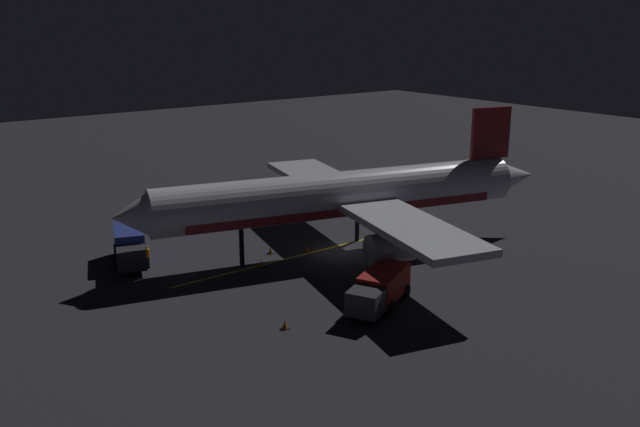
{
  "coord_description": "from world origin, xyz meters",
  "views": [
    {
      "loc": [
        -39.55,
        31.69,
        17.62
      ],
      "look_at": [
        0.0,
        2.0,
        3.5
      ],
      "focal_mm": 38.43,
      "sensor_mm": 36.0,
      "label": 1
    }
  ],
  "objects_px": {
    "baggage_truck": "(130,246)",
    "ground_crew_worker": "(147,257)",
    "traffic_cone_near_left": "(261,264)",
    "traffic_cone_far": "(285,325)",
    "catering_truck": "(380,289)",
    "airliner": "(348,196)",
    "traffic_cone_under_wing": "(271,251)",
    "traffic_cone_near_right": "(307,249)"
  },
  "relations": [
    {
      "from": "baggage_truck",
      "to": "traffic_cone_near_left",
      "type": "distance_m",
      "value": 9.95
    },
    {
      "from": "traffic_cone_near_right",
      "to": "traffic_cone_far",
      "type": "relative_size",
      "value": 1.0
    },
    {
      "from": "airliner",
      "to": "catering_truck",
      "type": "relative_size",
      "value": 5.5
    },
    {
      "from": "airliner",
      "to": "catering_truck",
      "type": "height_order",
      "value": "airliner"
    },
    {
      "from": "traffic_cone_far",
      "to": "catering_truck",
      "type": "bearing_deg",
      "value": -97.84
    },
    {
      "from": "catering_truck",
      "to": "traffic_cone_near_left",
      "type": "relative_size",
      "value": 11.53
    },
    {
      "from": "ground_crew_worker",
      "to": "catering_truck",
      "type": "bearing_deg",
      "value": -149.72
    },
    {
      "from": "airliner",
      "to": "catering_truck",
      "type": "distance_m",
      "value": 11.3
    },
    {
      "from": "catering_truck",
      "to": "ground_crew_worker",
      "type": "relative_size",
      "value": 3.65
    },
    {
      "from": "baggage_truck",
      "to": "ground_crew_worker",
      "type": "relative_size",
      "value": 3.68
    },
    {
      "from": "traffic_cone_near_left",
      "to": "traffic_cone_under_wing",
      "type": "bearing_deg",
      "value": -45.8
    },
    {
      "from": "traffic_cone_near_left",
      "to": "traffic_cone_far",
      "type": "relative_size",
      "value": 1.0
    },
    {
      "from": "airliner",
      "to": "traffic_cone_far",
      "type": "distance_m",
      "value": 15.15
    },
    {
      "from": "airliner",
      "to": "ground_crew_worker",
      "type": "bearing_deg",
      "value": 67.45
    },
    {
      "from": "catering_truck",
      "to": "traffic_cone_far",
      "type": "xyz_separation_m",
      "value": [
        0.92,
        6.65,
        -0.93
      ]
    },
    {
      "from": "catering_truck",
      "to": "ground_crew_worker",
      "type": "height_order",
      "value": "catering_truck"
    },
    {
      "from": "traffic_cone_near_left",
      "to": "traffic_cone_far",
      "type": "distance_m",
      "value": 10.61
    },
    {
      "from": "ground_crew_worker",
      "to": "traffic_cone_near_left",
      "type": "xyz_separation_m",
      "value": [
        -4.82,
        -6.76,
        -0.64
      ]
    },
    {
      "from": "traffic_cone_near_left",
      "to": "traffic_cone_under_wing",
      "type": "xyz_separation_m",
      "value": [
        2.14,
        -2.2,
        0.0
      ]
    },
    {
      "from": "airliner",
      "to": "traffic_cone_under_wing",
      "type": "relative_size",
      "value": 63.44
    },
    {
      "from": "baggage_truck",
      "to": "traffic_cone_far",
      "type": "xyz_separation_m",
      "value": [
        -16.29,
        -2.89,
        -1.05
      ]
    },
    {
      "from": "traffic_cone_near_left",
      "to": "traffic_cone_far",
      "type": "bearing_deg",
      "value": 155.34
    },
    {
      "from": "traffic_cone_under_wing",
      "to": "traffic_cone_far",
      "type": "bearing_deg",
      "value": 150.64
    },
    {
      "from": "traffic_cone_under_wing",
      "to": "airliner",
      "type": "bearing_deg",
      "value": -121.8
    },
    {
      "from": "baggage_truck",
      "to": "ground_crew_worker",
      "type": "xyz_separation_m",
      "value": [
        -1.83,
        -0.56,
        -0.41
      ]
    },
    {
      "from": "airliner",
      "to": "traffic_cone_near_right",
      "type": "relative_size",
      "value": 63.44
    },
    {
      "from": "airliner",
      "to": "ground_crew_worker",
      "type": "height_order",
      "value": "airliner"
    },
    {
      "from": "airliner",
      "to": "traffic_cone_near_right",
      "type": "bearing_deg",
      "value": 54.74
    },
    {
      "from": "traffic_cone_under_wing",
      "to": "traffic_cone_far",
      "type": "height_order",
      "value": "same"
    },
    {
      "from": "catering_truck",
      "to": "ground_crew_worker",
      "type": "xyz_separation_m",
      "value": [
        15.38,
        8.98,
        -0.29
      ]
    },
    {
      "from": "traffic_cone_under_wing",
      "to": "traffic_cone_far",
      "type": "xyz_separation_m",
      "value": [
        -11.79,
        6.63,
        0.0
      ]
    },
    {
      "from": "baggage_truck",
      "to": "catering_truck",
      "type": "xyz_separation_m",
      "value": [
        -17.21,
        -9.54,
        -0.12
      ]
    },
    {
      "from": "airliner",
      "to": "baggage_truck",
      "type": "height_order",
      "value": "airliner"
    },
    {
      "from": "catering_truck",
      "to": "ground_crew_worker",
      "type": "distance_m",
      "value": 17.81
    },
    {
      "from": "airliner",
      "to": "traffic_cone_near_left",
      "type": "distance_m",
      "value": 8.49
    },
    {
      "from": "ground_crew_worker",
      "to": "traffic_cone_far",
      "type": "bearing_deg",
      "value": -170.83
    },
    {
      "from": "baggage_truck",
      "to": "traffic_cone_far",
      "type": "bearing_deg",
      "value": -169.92
    },
    {
      "from": "airliner",
      "to": "traffic_cone_near_left",
      "type": "xyz_separation_m",
      "value": [
        1.01,
        7.29,
        -4.22
      ]
    },
    {
      "from": "airliner",
      "to": "traffic_cone_under_wing",
      "type": "bearing_deg",
      "value": 58.2
    },
    {
      "from": "traffic_cone_far",
      "to": "traffic_cone_near_left",
      "type": "bearing_deg",
      "value": -24.66
    },
    {
      "from": "ground_crew_worker",
      "to": "traffic_cone_far",
      "type": "xyz_separation_m",
      "value": [
        -14.46,
        -2.33,
        -0.64
      ]
    },
    {
      "from": "airliner",
      "to": "traffic_cone_near_left",
      "type": "relative_size",
      "value": 63.44
    }
  ]
}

